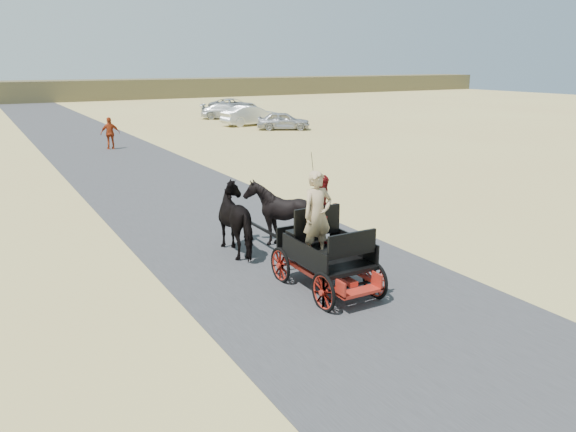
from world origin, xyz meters
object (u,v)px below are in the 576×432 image
car_a (283,121)px  car_c (227,111)px  horse_right (280,214)px  car_b (251,115)px  car_d (233,105)px  pedestrian (110,133)px  horse_left (241,220)px  carriage (326,272)px

car_a → car_c: size_ratio=0.85×
horse_right → car_b: size_ratio=0.38×
car_c → car_d: 6.53m
pedestrian → car_d: bearing=-127.5°
pedestrian → car_b: pedestrian is taller
car_d → car_b: bearing=156.2°
horse_left → horse_right: size_ratio=1.18×
pedestrian → car_d: 23.58m
carriage → horse_right: bearing=79.6°
horse_left → horse_right: 1.10m
horse_left → car_d: 40.40m
pedestrian → car_b: (11.79, 6.86, -0.14)m
car_c → car_d: car_d is taller
car_c → car_d: size_ratio=0.94×
pedestrian → horse_left: bearing=89.8°
horse_right → car_b: horse_right is taller
pedestrian → car_a: bearing=-162.5°
horse_left → pedestrian: bearing=-93.4°
car_a → car_c: (-0.31, 8.99, 0.00)m
car_a → car_d: (2.84, 14.70, 0.01)m
horse_left → car_c: (13.32, 31.17, -0.22)m
horse_left → car_d: bearing=-114.1°
carriage → horse_right: 3.09m
horse_left → car_d: horse_left is taller
car_b → car_d: size_ratio=0.97×
carriage → car_d: 42.95m
pedestrian → car_c: pedestrian is taller
carriage → car_c: bearing=69.5°
car_c → horse_left: bearing=-173.2°
carriage → car_b: 31.40m
car_a → car_d: 14.98m
carriage → horse_left: size_ratio=1.20×
pedestrian → car_d: size_ratio=0.38×
carriage → pedestrian: pedestrian is taller
car_d → pedestrian: bearing=133.5°
car_a → car_d: size_ratio=0.80×
horse_left → carriage: bearing=100.4°
horse_left → horse_right: horse_right is taller
carriage → car_a: bearing=62.5°
car_a → car_d: car_d is taller
carriage → car_b: car_b is taller
horse_left → car_b: horse_left is taller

